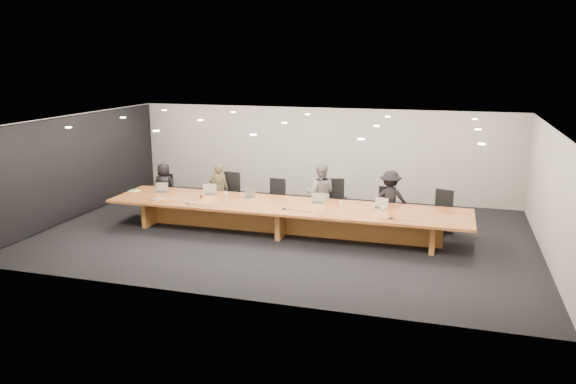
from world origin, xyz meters
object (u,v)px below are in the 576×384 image
chair_far_left (163,191)px  mic_right (391,218)px  person_b (219,189)px  laptop_a (161,188)px  paper_cup_near (341,203)px  mic_left (187,203)px  chair_left (228,193)px  chair_mid_left (274,199)px  paper_cup_far (383,208)px  laptop_e (380,203)px  laptop_c (248,193)px  chair_right (384,207)px  person_c (320,193)px  person_a (164,187)px  chair_mid_right (336,201)px  water_bottle (226,195)px  av_box (153,200)px  conference_table (285,213)px  chair_far_right (441,211)px  laptop_d (318,198)px  laptop_b (210,190)px  amber_mug (201,196)px  person_d (390,200)px  mic_center (284,209)px

chair_far_left → mic_right: bearing=1.0°
person_b → laptop_a: (-1.31, -0.85, 0.15)m
paper_cup_near → mic_left: size_ratio=0.81×
person_b → paper_cup_near: (3.58, -0.71, 0.06)m
paper_cup_near → mic_left: paper_cup_near is taller
chair_left → mic_right: (4.72, -1.86, 0.18)m
chair_mid_left → paper_cup_far: size_ratio=11.08×
laptop_e → laptop_c: bearing=-165.4°
chair_right → person_c: (-1.68, -0.09, 0.28)m
person_a → chair_far_left: bearing=-31.1°
chair_mid_right → water_bottle: size_ratio=6.06×
av_box → conference_table: bearing=19.8°
chair_mid_right → mic_left: chair_mid_right is taller
water_bottle → mic_right: 4.31m
laptop_a → av_box: bearing=-92.5°
chair_mid_left → chair_far_left: bearing=-173.1°
paper_cup_near → chair_far_right: bearing=18.2°
conference_table → chair_mid_left: chair_mid_left is taller
chair_far_left → person_a: person_a is taller
conference_table → mic_right: bearing=-11.4°
person_a → person_c: bearing=179.1°
person_b → paper_cup_near: 3.65m
person_c → water_bottle: size_ratio=8.24×
chair_mid_left → water_bottle: bearing=-122.2°
chair_far_right → conference_table: bearing=-144.0°
person_a → laptop_d: person_a is taller
chair_far_right → laptop_a: bearing=-154.7°
person_b → laptop_b: bearing=81.3°
conference_table → water_bottle: size_ratio=45.96×
person_a → laptop_d: 4.81m
laptop_a → mic_left: bearing=-54.3°
laptop_d → paper_cup_far: bearing=-17.4°
chair_far_right → av_box: 7.27m
amber_mug → mic_right: amber_mug is taller
chair_mid_left → chair_right: bearing=6.4°
chair_left → av_box: bearing=-118.2°
conference_table → laptop_d: (0.76, 0.35, 0.35)m
chair_mid_left → person_d: person_d is taller
person_b → paper_cup_near: bearing=156.2°
chair_mid_right → chair_far_right: chair_mid_right is taller
conference_table → av_box: 3.39m
person_d → mic_center: (-2.34, -1.60, 0.01)m
laptop_b → paper_cup_near: size_ratio=4.10×
chair_mid_left → person_a: bearing=-172.2°
conference_table → laptop_b: bearing=169.2°
person_b → laptop_e: 4.64m
chair_far_right → mic_left: 6.33m
chair_right → chair_far_right: bearing=8.4°
person_d → water_bottle: bearing=4.2°
laptop_c → laptop_e: size_ratio=0.92×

